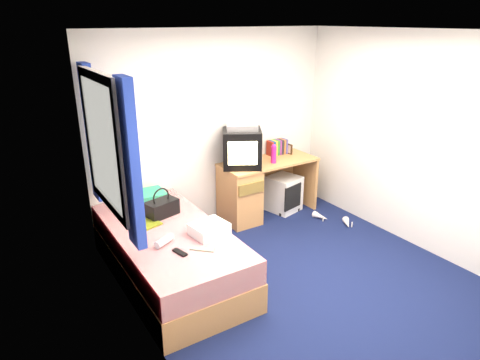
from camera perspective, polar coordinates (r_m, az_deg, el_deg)
ground at (r=4.55m, az=7.68°, el=-12.67°), size 3.40×3.40×0.00m
room_shell at (r=3.95m, az=8.68°, el=5.21°), size 3.40×3.40×3.40m
bed at (r=4.43m, az=-9.34°, el=-9.71°), size 1.01×2.00×0.54m
pillow at (r=4.97m, az=-12.81°, el=-2.29°), size 0.50×0.33×0.11m
desk at (r=5.58m, az=1.36°, el=-1.23°), size 1.30×0.55×0.75m
storage_cube at (r=5.90m, az=5.83°, el=-1.79°), size 0.47×0.47×0.48m
crt_tv at (r=5.32m, az=0.26°, el=4.27°), size 0.62×0.61×0.47m
vcr at (r=5.25m, az=0.27°, el=7.11°), size 0.46×0.41×0.07m
book_row at (r=5.86m, az=4.99°, el=4.39°), size 0.27×0.13×0.20m
picture_frame at (r=5.90m, az=6.54°, el=4.15°), size 0.03×0.12×0.14m
pink_water_bottle at (r=5.49m, az=4.51°, el=3.39°), size 0.07×0.07×0.22m
aerosol_can at (r=5.60m, az=2.72°, el=3.61°), size 0.06×0.06×0.19m
handbag at (r=4.58m, az=-10.39°, el=-3.63°), size 0.37×0.27×0.31m
towel at (r=4.15m, az=-4.13°, el=-6.52°), size 0.37×0.32×0.11m
magazine at (r=4.47m, az=-12.40°, el=-5.58°), size 0.28×0.32×0.01m
water_bottle at (r=4.03m, az=-10.08°, el=-8.01°), size 0.21×0.15×0.07m
colour_swatch_fan at (r=3.92m, az=-5.06°, el=-9.17°), size 0.20×0.20×0.01m
remote_control at (r=3.88m, az=-8.01°, el=-9.54°), size 0.09×0.17×0.02m
window_assembly at (r=4.03m, az=-17.30°, el=4.32°), size 0.11×1.42×1.40m
white_heels at (r=5.71m, az=12.39°, el=-5.22°), size 0.31×0.56×0.09m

